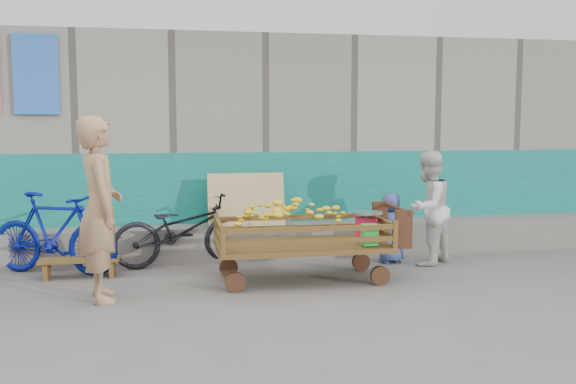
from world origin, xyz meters
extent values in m
plane|color=#5C5955|center=(0.00, 0.00, 0.00)|extent=(80.00, 80.00, 0.00)
cube|color=gray|center=(0.00, 4.10, 1.50)|extent=(12.00, 3.00, 3.00)
cube|color=#166C68|center=(0.00, 2.58, 0.70)|extent=(12.00, 0.03, 1.40)
cube|color=#64615C|center=(0.00, 2.35, 0.23)|extent=(12.00, 0.50, 0.45)
cube|color=tan|center=(0.30, 2.22, 0.80)|extent=(1.00, 0.19, 0.68)
cube|color=blue|center=(-2.30, 2.56, 2.40)|extent=(0.55, 0.03, 1.00)
cube|color=#523819|center=(0.79, 1.00, 0.40)|extent=(1.94, 0.97, 0.05)
cylinder|color=#351C12|center=(-0.02, 0.64, 0.11)|extent=(0.22, 0.06, 0.22)
cube|color=#523819|center=(-0.15, 0.54, 0.58)|extent=(0.05, 0.05, 0.30)
cylinder|color=#351C12|center=(-0.02, 1.35, 0.11)|extent=(0.22, 0.06, 0.22)
cube|color=#523819|center=(-0.15, 1.45, 0.58)|extent=(0.05, 0.05, 0.30)
cylinder|color=#351C12|center=(1.59, 0.64, 0.11)|extent=(0.22, 0.06, 0.22)
cube|color=#523819|center=(1.72, 0.54, 0.58)|extent=(0.05, 0.05, 0.30)
cylinder|color=#351C12|center=(1.59, 1.35, 0.11)|extent=(0.22, 0.06, 0.22)
cube|color=#523819|center=(1.72, 1.45, 0.58)|extent=(0.05, 0.05, 0.30)
cube|color=#523819|center=(0.79, 0.54, 0.54)|extent=(1.87, 0.04, 0.05)
cube|color=#523819|center=(0.79, 0.54, 0.67)|extent=(1.87, 0.04, 0.05)
cube|color=#523819|center=(0.79, 1.45, 0.54)|extent=(1.87, 0.04, 0.05)
cube|color=#523819|center=(0.79, 1.45, 0.67)|extent=(1.87, 0.04, 0.05)
cube|color=#523819|center=(-0.15, 1.00, 0.54)|extent=(0.04, 0.90, 0.05)
cube|color=#523819|center=(-0.15, 1.00, 0.67)|extent=(0.04, 0.90, 0.05)
cube|color=#523819|center=(1.72, 1.00, 0.54)|extent=(0.04, 0.90, 0.05)
cube|color=#523819|center=(1.72, 1.00, 0.67)|extent=(0.04, 0.90, 0.05)
cylinder|color=#351C12|center=(1.92, 1.00, 0.81)|extent=(0.04, 0.86, 0.04)
cube|color=#351C12|center=(1.84, 1.39, 0.62)|extent=(0.19, 0.04, 0.43)
cube|color=#351C12|center=(1.84, 0.60, 0.62)|extent=(0.19, 0.04, 0.43)
ellipsoid|color=gold|center=(0.68, 1.00, 0.67)|extent=(1.40, 0.75, 0.47)
cylinder|color=#EC1A4F|center=(1.54, 1.00, 0.57)|extent=(0.26, 0.26, 0.28)
cylinder|color=silver|center=(1.54, 1.00, 0.72)|extent=(0.03, 0.03, 0.06)
cylinder|color=silver|center=(1.54, 1.00, 0.76)|extent=(0.37, 0.37, 0.02)
cube|color=green|center=(1.49, 0.69, 0.56)|extent=(0.17, 0.13, 0.24)
cube|color=#523819|center=(-1.73, 1.62, 0.21)|extent=(0.91, 0.27, 0.04)
cube|color=#523819|center=(-2.09, 1.62, 0.09)|extent=(0.05, 0.26, 0.18)
cube|color=#523819|center=(-1.36, 1.62, 0.09)|extent=(0.05, 0.26, 0.18)
imported|color=#A67C57|center=(-1.38, 0.60, 0.93)|extent=(0.59, 0.76, 1.86)
imported|color=silver|center=(2.53, 1.55, 0.72)|extent=(0.89, 0.86, 1.45)
imported|color=#3A518E|center=(2.11, 1.73, 0.45)|extent=(0.49, 0.37, 0.91)
imported|color=black|center=(-0.53, 2.05, 0.46)|extent=(1.84, 0.96, 0.92)
imported|color=navy|center=(-2.04, 1.85, 0.49)|extent=(1.68, 1.08, 0.98)
camera|label=1|loc=(-0.71, -6.02, 1.78)|focal=40.00mm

